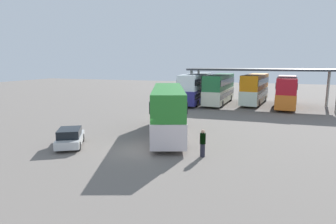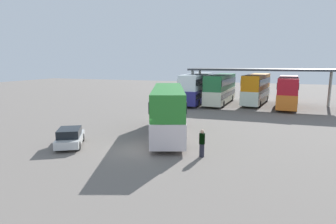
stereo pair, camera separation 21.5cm
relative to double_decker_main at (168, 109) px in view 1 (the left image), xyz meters
name	(u,v)px [view 1 (the left image)]	position (x,y,z in m)	size (l,w,h in m)	color
ground_plane	(142,150)	(-0.41, -4.35, -2.21)	(140.00, 140.00, 0.00)	#6B645E
double_decker_main	(168,109)	(0.00, 0.00, 0.00)	(5.96, 11.09, 4.02)	silver
parked_hatchback	(70,137)	(-5.73, -5.35, -1.54)	(3.26, 4.03, 1.35)	silver
double_decker_near_canopy	(196,87)	(-2.28, 18.98, 0.18)	(2.72, 10.95, 4.38)	navy
double_decker_mid_row	(219,88)	(1.11, 19.78, 0.14)	(3.06, 11.21, 4.29)	silver
double_decker_far_right	(255,88)	(6.08, 21.09, 0.16)	(3.71, 10.24, 4.34)	white
double_decker_end_of_row	(286,91)	(10.24, 19.56, 0.06)	(3.12, 10.88, 4.15)	orange
depot_canopy	(260,71)	(6.72, 19.17, 2.68)	(19.56, 7.02, 5.23)	#33353A
pedestrian_waiting	(203,143)	(3.93, -4.42, -1.30)	(0.38, 0.38, 1.82)	#262633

